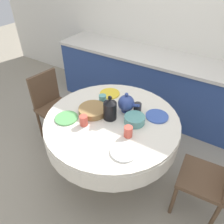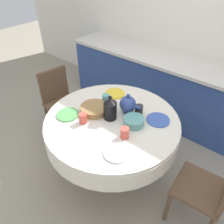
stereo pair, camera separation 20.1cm
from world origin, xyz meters
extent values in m
plane|color=#9E937F|center=(0.00, 0.00, 0.00)|extent=(12.00, 12.00, 0.00)
cube|color=silver|center=(0.00, 1.67, 1.30)|extent=(7.00, 0.05, 2.60)
cube|color=#2D4784|center=(0.00, 1.34, 0.42)|extent=(3.20, 0.60, 0.85)
cube|color=beige|center=(0.00, 1.34, 0.87)|extent=(3.24, 0.64, 0.04)
cylinder|color=brown|center=(0.00, 0.00, 0.02)|extent=(0.44, 0.44, 0.04)
cylinder|color=brown|center=(0.00, 0.00, 0.30)|extent=(0.11, 0.11, 0.52)
cylinder|color=silver|center=(0.00, 0.00, 0.65)|extent=(1.29, 1.29, 0.18)
cylinder|color=silver|center=(0.00, 0.00, 0.75)|extent=(1.28, 1.28, 0.03)
cube|color=brown|center=(0.91, 0.07, 0.44)|extent=(0.43, 0.43, 0.04)
cylinder|color=brown|center=(0.74, -0.12, 0.21)|extent=(0.04, 0.04, 0.42)
cylinder|color=brown|center=(0.72, 0.23, 0.21)|extent=(0.04, 0.04, 0.42)
cylinder|color=brown|center=(1.10, -0.10, 0.21)|extent=(0.04, 0.04, 0.42)
cylinder|color=brown|center=(1.07, 0.26, 0.21)|extent=(0.04, 0.04, 0.42)
cube|color=brown|center=(-0.90, 0.12, 0.44)|extent=(0.45, 0.45, 0.04)
cube|color=brown|center=(-1.08, 0.15, 0.67)|extent=(0.09, 0.38, 0.42)
cylinder|color=brown|center=(-0.70, 0.27, 0.21)|extent=(0.04, 0.04, 0.42)
cylinder|color=brown|center=(-0.75, -0.08, 0.21)|extent=(0.04, 0.04, 0.42)
cylinder|color=brown|center=(-1.05, 0.32, 0.21)|extent=(0.04, 0.04, 0.42)
cylinder|color=brown|center=(-1.10, -0.03, 0.21)|extent=(0.04, 0.04, 0.42)
cylinder|color=#5BA85B|center=(-0.36, -0.23, 0.78)|extent=(0.22, 0.22, 0.01)
cylinder|color=#CC4C3D|center=(-0.17, -0.21, 0.82)|extent=(0.07, 0.07, 0.10)
cylinder|color=white|center=(0.30, -0.31, 0.78)|extent=(0.22, 0.22, 0.01)
cylinder|color=#CC4C3D|center=(0.24, -0.12, 0.82)|extent=(0.07, 0.07, 0.10)
cylinder|color=yellow|center=(-0.25, 0.35, 0.78)|extent=(0.22, 0.22, 0.01)
cylinder|color=#5BA39E|center=(-0.22, 0.16, 0.82)|extent=(0.07, 0.07, 0.10)
cylinder|color=#3856AD|center=(0.35, 0.25, 0.78)|extent=(0.22, 0.22, 0.01)
cylinder|color=#28282D|center=(0.15, 0.22, 0.82)|extent=(0.07, 0.07, 0.10)
cylinder|color=black|center=(-0.02, 0.00, 0.85)|extent=(0.12, 0.12, 0.17)
cone|color=black|center=(-0.02, 0.00, 0.96)|extent=(0.11, 0.11, 0.04)
sphere|color=black|center=(-0.02, 0.00, 1.00)|extent=(0.04, 0.04, 0.04)
cylinder|color=#33478E|center=(0.05, 0.18, 0.77)|extent=(0.09, 0.09, 0.01)
sphere|color=#33478E|center=(0.05, 0.18, 0.86)|extent=(0.16, 0.16, 0.16)
cylinder|color=#33478E|center=(0.14, 0.18, 0.87)|extent=(0.09, 0.03, 0.06)
sphere|color=#33478E|center=(0.05, 0.18, 0.96)|extent=(0.04, 0.04, 0.04)
cylinder|color=olive|center=(-0.21, -0.02, 0.80)|extent=(0.27, 0.27, 0.06)
cylinder|color=#569993|center=(0.20, 0.06, 0.81)|extent=(0.19, 0.19, 0.07)
camera|label=1|loc=(0.85, -1.35, 2.07)|focal=35.00mm
camera|label=2|loc=(1.02, -1.23, 2.07)|focal=35.00mm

